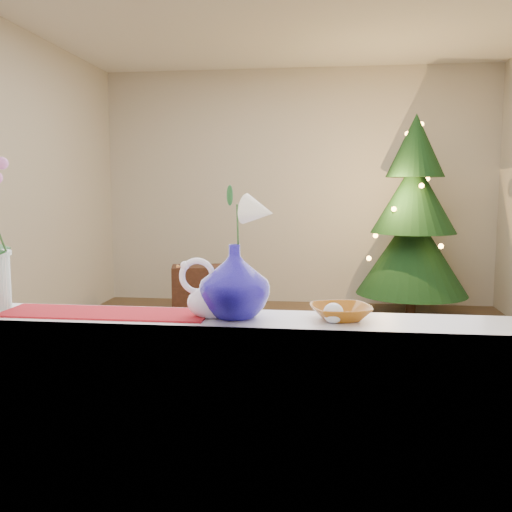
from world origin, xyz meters
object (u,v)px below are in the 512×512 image
at_px(amber_dish, 341,313).
at_px(side_table, 206,290).
at_px(xmas_tree, 413,217).
at_px(blue_vase, 235,276).
at_px(paperweight, 333,313).
at_px(swan, 211,290).

height_order(amber_dish, side_table, amber_dish).
xyz_separation_m(xmas_tree, side_table, (-2.15, -0.20, -0.78)).
height_order(blue_vase, paperweight, blue_vase).
xyz_separation_m(paperweight, amber_dish, (0.02, 0.05, -0.01)).
distance_m(swan, amber_dish, 0.42).
bearing_deg(side_table, amber_dish, -84.84).
bearing_deg(swan, side_table, 87.54).
distance_m(amber_dish, side_table, 4.28).
xyz_separation_m(blue_vase, xmas_tree, (1.18, 4.23, -0.01)).
distance_m(paperweight, xmas_tree, 4.36).
xyz_separation_m(blue_vase, paperweight, (0.32, -0.05, -0.11)).
bearing_deg(amber_dish, xmas_tree, 78.82).
distance_m(blue_vase, paperweight, 0.34).
xyz_separation_m(paperweight, side_table, (-1.29, 4.07, -0.69)).
distance_m(swan, side_table, 4.21).
xyz_separation_m(paperweight, xmas_tree, (0.86, 4.28, 0.09)).
height_order(swan, xmas_tree, xmas_tree).
relative_size(blue_vase, paperweight, 4.25).
relative_size(swan, xmas_tree, 0.10).
xyz_separation_m(blue_vase, side_table, (-0.97, 4.03, -0.79)).
xyz_separation_m(swan, amber_dish, (0.42, 0.03, -0.07)).
bearing_deg(xmas_tree, side_table, -174.62).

